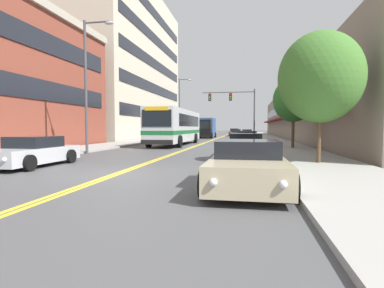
# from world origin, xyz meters

# --- Properties ---
(ground_plane) EXTENTS (240.00, 240.00, 0.00)m
(ground_plane) POSITION_xyz_m (0.00, 37.00, 0.00)
(ground_plane) COLOR #4C4C4F
(sidewalk_left) EXTENTS (3.71, 106.00, 0.13)m
(sidewalk_left) POSITION_xyz_m (-7.36, 37.00, 0.06)
(sidewalk_left) COLOR #9E9B96
(sidewalk_left) RESTS_ON ground_plane
(sidewalk_right) EXTENTS (3.71, 106.00, 0.13)m
(sidewalk_right) POSITION_xyz_m (7.36, 37.00, 0.06)
(sidewalk_right) COLOR #9E9B96
(sidewalk_right) RESTS_ON ground_plane
(centre_line) EXTENTS (0.34, 106.00, 0.01)m
(centre_line) POSITION_xyz_m (0.00, 37.00, 0.00)
(centre_line) COLOR yellow
(centre_line) RESTS_ON ground_plane
(office_tower_left) EXTENTS (12.08, 29.43, 22.35)m
(office_tower_left) POSITION_xyz_m (-15.45, 35.02, 11.18)
(office_tower_left) COLOR beige
(office_tower_left) RESTS_ON ground_plane
(storefront_row_right) EXTENTS (9.10, 68.00, 7.27)m
(storefront_row_right) POSITION_xyz_m (13.44, 37.00, 3.64)
(storefront_row_right) COLOR gray
(storefront_row_right) RESTS_ON ground_plane
(city_bus) EXTENTS (2.85, 12.08, 3.19)m
(city_bus) POSITION_xyz_m (-2.17, 17.83, 1.80)
(city_bus) COLOR silver
(city_bus) RESTS_ON ground_plane
(car_silver_parked_left_near) EXTENTS (2.05, 4.33, 1.23)m
(car_silver_parked_left_near) POSITION_xyz_m (-4.33, 1.47, 0.57)
(car_silver_parked_left_near) COLOR #B7B7BC
(car_silver_parked_left_near) RESTS_ON ground_plane
(car_champagne_parked_left_mid) EXTENTS (2.04, 4.22, 1.16)m
(car_champagne_parked_left_mid) POSITION_xyz_m (-4.43, 33.90, 0.55)
(car_champagne_parked_left_mid) COLOR beige
(car_champagne_parked_left_mid) RESTS_ON ground_plane
(car_beige_parked_right_foreground) EXTENTS (2.14, 4.66, 1.25)m
(car_beige_parked_right_foreground) POSITION_xyz_m (4.42, -1.37, 0.59)
(car_beige_parked_right_foreground) COLOR #BCAD89
(car_beige_parked_right_foreground) RESTS_ON ground_plane
(car_slate_blue_parked_right_mid) EXTENTS (2.01, 4.25, 1.31)m
(car_slate_blue_parked_right_mid) POSITION_xyz_m (4.37, 15.61, 0.62)
(car_slate_blue_parked_right_mid) COLOR #475675
(car_slate_blue_parked_right_mid) RESTS_ON ground_plane
(car_charcoal_parked_right_far) EXTENTS (2.20, 4.64, 1.28)m
(car_charcoal_parked_right_far) POSITION_xyz_m (4.32, 7.09, 0.60)
(car_charcoal_parked_right_far) COLOR #232328
(car_charcoal_parked_right_far) RESTS_ON ground_plane
(car_white_parked_right_end) EXTENTS (1.97, 4.41, 1.31)m
(car_white_parked_right_end) POSITION_xyz_m (4.30, 38.92, 0.61)
(car_white_parked_right_end) COLOR white
(car_white_parked_right_end) RESTS_ON ground_plane
(car_red_moving_lead) EXTENTS (2.16, 4.14, 1.42)m
(car_red_moving_lead) POSITION_xyz_m (1.73, 52.16, 0.65)
(car_red_moving_lead) COLOR maroon
(car_red_moving_lead) RESTS_ON ground_plane
(car_dark_grey_moving_second) EXTENTS (2.10, 4.69, 1.30)m
(car_dark_grey_moving_second) POSITION_xyz_m (2.39, 45.35, 0.60)
(car_dark_grey_moving_second) COLOR #38383D
(car_dark_grey_moving_second) RESTS_ON ground_plane
(box_truck) EXTENTS (2.83, 7.01, 3.09)m
(box_truck) POSITION_xyz_m (-2.09, 36.91, 1.61)
(box_truck) COLOR black
(box_truck) RESTS_ON ground_plane
(traffic_signal_mast) EXTENTS (6.65, 0.38, 6.40)m
(traffic_signal_mast) POSITION_xyz_m (2.92, 28.68, 4.58)
(traffic_signal_mast) COLOR #47474C
(traffic_signal_mast) RESTS_ON ground_plane
(street_lamp_left_near) EXTENTS (1.95, 0.28, 8.03)m
(street_lamp_left_near) POSITION_xyz_m (-5.05, 7.41, 4.72)
(street_lamp_left_near) COLOR #47474C
(street_lamp_left_near) RESTS_ON ground_plane
(street_lamp_left_far) EXTENTS (1.79, 0.28, 8.62)m
(street_lamp_left_far) POSITION_xyz_m (-5.09, 32.78, 5.01)
(street_lamp_left_far) COLOR #47474C
(street_lamp_left_far) RESTS_ON ground_plane
(street_tree_right_near) EXTENTS (3.41, 3.41, 5.42)m
(street_tree_right_near) POSITION_xyz_m (7.35, 3.83, 3.67)
(street_tree_right_near) COLOR brown
(street_tree_right_near) RESTS_ON sidewalk_right
(street_tree_right_mid) EXTENTS (2.92, 2.92, 5.08)m
(street_tree_right_mid) POSITION_xyz_m (7.65, 13.33, 3.60)
(street_tree_right_mid) COLOR brown
(street_tree_right_mid) RESTS_ON sidewalk_right
(fire_hydrant) EXTENTS (0.29, 0.21, 0.76)m
(fire_hydrant) POSITION_xyz_m (5.95, 13.30, 0.51)
(fire_hydrant) COLOR #B7B7BC
(fire_hydrant) RESTS_ON sidewalk_right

